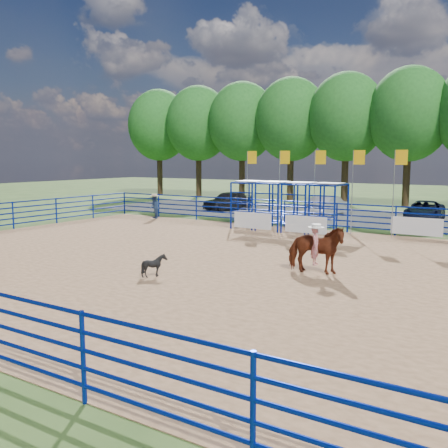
{
  "coord_description": "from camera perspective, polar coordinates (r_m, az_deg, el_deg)",
  "views": [
    {
      "loc": [
        8.77,
        -15.09,
        3.82
      ],
      "look_at": [
        -1.33,
        1.0,
        1.3
      ],
      "focal_mm": 40.0,
      "sensor_mm": 36.0,
      "label": 1
    }
  ],
  "objects": [
    {
      "name": "treeline",
      "position": [
        42.18,
        20.46,
        12.14
      ],
      "size": [
        56.4,
        6.4,
        11.24
      ],
      "color": "#3F2B19",
      "rests_on": "ground"
    },
    {
      "name": "car_c",
      "position": [
        32.63,
        21.96,
        1.39
      ],
      "size": [
        2.31,
        4.53,
        1.23
      ],
      "primitive_type": "imported",
      "rotation": [
        0.0,
        0.0,
        0.06
      ],
      "color": "black",
      "rests_on": "gravel_strip"
    },
    {
      "name": "car_b",
      "position": [
        33.8,
        11.82,
        2.07
      ],
      "size": [
        1.72,
        4.16,
        1.34
      ],
      "primitive_type": "imported",
      "rotation": [
        0.0,
        0.0,
        3.07
      ],
      "color": "gray",
      "rests_on": "gravel_strip"
    },
    {
      "name": "calf",
      "position": [
        16.23,
        -7.96,
        -4.71
      ],
      "size": [
        0.78,
        0.72,
        0.74
      ],
      "primitive_type": "imported",
      "rotation": [
        0.0,
        0.0,
        1.76
      ],
      "color": "black",
      "rests_on": "arena_dirt"
    },
    {
      "name": "ground",
      "position": [
        17.87,
        1.9,
        -4.79
      ],
      "size": [
        120.0,
        120.0,
        0.0
      ],
      "primitive_type": "plane",
      "color": "#446127",
      "rests_on": "ground"
    },
    {
      "name": "perimeter_fence",
      "position": [
        17.72,
        1.91,
        -2.42
      ],
      "size": [
        30.1,
        20.1,
        1.5
      ],
      "color": "#061E91",
      "rests_on": "ground"
    },
    {
      "name": "arena_dirt",
      "position": [
        17.86,
        1.9,
        -4.76
      ],
      "size": [
        30.0,
        20.0,
        0.02
      ],
      "primitive_type": "cube",
      "color": "#A47852",
      "rests_on": "ground"
    },
    {
      "name": "chute_assembly",
      "position": [
        26.32,
        8.04,
        1.9
      ],
      "size": [
        19.32,
        2.41,
        4.2
      ],
      "color": "#061E91",
      "rests_on": "ground"
    },
    {
      "name": "horse_and_rider",
      "position": [
        16.71,
        10.43,
        -2.65
      ],
      "size": [
        2.04,
        1.17,
        2.29
      ],
      "color": "maroon",
      "rests_on": "arena_dirt"
    },
    {
      "name": "gravel_strip",
      "position": [
        33.48,
        16.71,
        0.7
      ],
      "size": [
        40.0,
        10.0,
        0.01
      ],
      "primitive_type": "cube",
      "color": "gray",
      "rests_on": "ground"
    },
    {
      "name": "spectator_cowboy",
      "position": [
        31.77,
        -7.94,
        2.02
      ],
      "size": [
        0.9,
        0.87,
        1.52
      ],
      "color": "navy",
      "rests_on": "arena_dirt"
    },
    {
      "name": "car_a",
      "position": [
        36.75,
        0.48,
        2.7
      ],
      "size": [
        2.63,
        4.37,
        1.39
      ],
      "primitive_type": "imported",
      "rotation": [
        0.0,
        0.0,
        -0.26
      ],
      "color": "black",
      "rests_on": "gravel_strip"
    }
  ]
}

